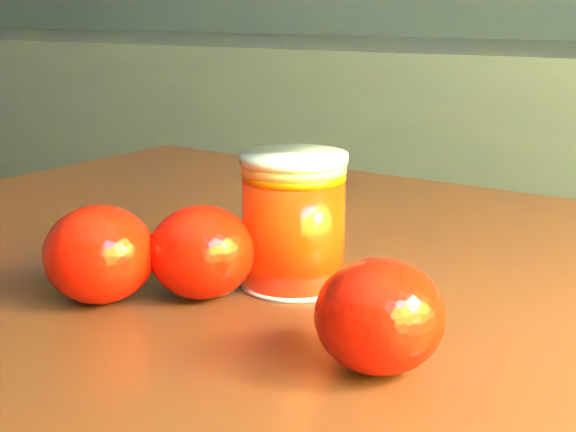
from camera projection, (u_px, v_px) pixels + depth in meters
The scene contains 5 objects.
kitchen_counter at pixel (222, 224), 1.99m from camera, with size 3.15×0.60×0.90m, color #4E4F53.
juice_glass at pixel (294, 221), 0.53m from camera, with size 0.07×0.07×0.09m.
orange_front at pixel (202, 252), 0.51m from camera, with size 0.07×0.07×0.06m, color red.
orange_back at pixel (379, 316), 0.41m from camera, with size 0.07×0.07×0.06m, color red.
orange_extra at pixel (100, 254), 0.50m from camera, with size 0.07×0.07×0.06m, color red.
Camera 1 is at (1.09, -0.13, 0.98)m, focal length 50.00 mm.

